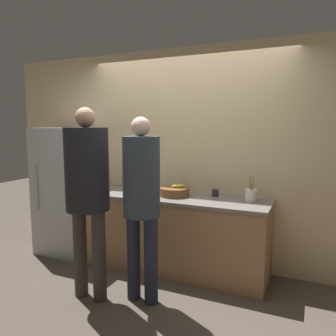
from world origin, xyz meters
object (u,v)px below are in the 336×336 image
at_px(refrigerator, 71,190).
at_px(person_left, 87,183).
at_px(fruit_bowl, 175,192).
at_px(bottle_dark, 125,180).
at_px(utensil_crock, 251,195).
at_px(cup_black, 215,193).
at_px(person_center, 141,194).

bearing_deg(refrigerator, person_left, -42.32).
height_order(refrigerator, fruit_bowl, refrigerator).
bearing_deg(bottle_dark, fruit_bowl, -17.10).
distance_m(utensil_crock, cup_black, 0.43).
xyz_separation_m(utensil_crock, cup_black, (-0.42, 0.09, -0.03)).
distance_m(bottle_dark, cup_black, 1.26).
xyz_separation_m(person_left, cup_black, (0.93, 1.11, -0.23)).
height_order(fruit_bowl, bottle_dark, bottle_dark).
relative_size(fruit_bowl, cup_black, 4.36).
height_order(refrigerator, person_left, person_left).
distance_m(refrigerator, utensil_crock, 2.36).
height_order(person_left, bottle_dark, person_left).
xyz_separation_m(refrigerator, cup_black, (1.93, 0.19, 0.09)).
xyz_separation_m(person_center, fruit_bowl, (0.00, 0.78, -0.12)).
bearing_deg(fruit_bowl, refrigerator, -179.09).
relative_size(person_center, bottle_dark, 7.90).
bearing_deg(fruit_bowl, person_left, -117.76).
bearing_deg(bottle_dark, utensil_crock, -5.94).
height_order(refrigerator, bottle_dark, refrigerator).
bearing_deg(cup_black, fruit_bowl, -158.54).
distance_m(refrigerator, person_center, 1.70).
bearing_deg(person_left, cup_black, 50.10).
height_order(person_center, fruit_bowl, person_center).
bearing_deg(person_center, utensil_crock, 45.19).
height_order(person_center, bottle_dark, person_center).
relative_size(refrigerator, person_center, 0.94).
xyz_separation_m(refrigerator, fruit_bowl, (1.50, 0.02, 0.10)).
relative_size(person_center, fruit_bowl, 5.08).
distance_m(person_center, utensil_crock, 1.22).
distance_m(fruit_bowl, bottle_dark, 0.86).
xyz_separation_m(person_center, bottle_dark, (-0.82, 1.03, -0.08)).
relative_size(person_left, utensil_crock, 6.81).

